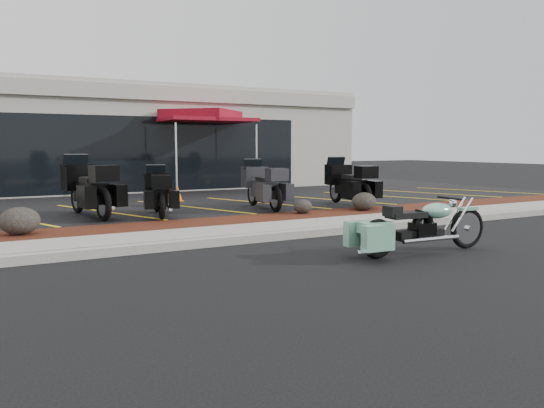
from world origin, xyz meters
TOP-DOWN VIEW (x-y plane):
  - ground at (0.00, 0.00)m, footprint 90.00×90.00m
  - curb at (0.00, 0.90)m, footprint 24.00×0.25m
  - sidewalk at (0.00, 1.60)m, footprint 24.00×1.20m
  - mulch_bed at (0.00, 2.80)m, footprint 24.00×1.20m
  - upper_lot at (0.00, 8.20)m, footprint 26.00×9.60m
  - dealership_building at (0.00, 14.47)m, footprint 18.00×8.16m
  - boulder_left at (-4.28, 2.83)m, footprint 0.71×0.59m
  - boulder_mid at (1.89, 2.98)m, footprint 0.47×0.40m
  - boulder_right at (3.57, 2.77)m, footprint 0.64×0.54m
  - hero_cruiser at (2.44, -1.47)m, footprint 2.70×0.83m
  - touring_black_front at (-2.85, 5.70)m, footprint 1.30×2.59m
  - touring_black_mid at (-1.10, 5.01)m, footprint 1.17×2.14m
  - touring_grey at (1.62, 5.14)m, footprint 1.08×2.29m
  - touring_black_rear at (4.06, 4.67)m, footprint 1.23×2.39m
  - traffic_cone at (0.20, 7.29)m, footprint 0.36×0.36m
  - popup_canopy at (2.09, 10.12)m, footprint 3.63×3.63m

SIDE VIEW (x-z plane):
  - ground at x=0.00m, z-range 0.00..0.00m
  - curb at x=0.00m, z-range 0.00..0.15m
  - sidewalk at x=0.00m, z-range 0.00..0.15m
  - upper_lot at x=0.00m, z-range 0.00..0.15m
  - mulch_bed at x=0.00m, z-range 0.00..0.16m
  - boulder_mid at x=1.89m, z-range 0.16..0.50m
  - boulder_right at x=3.57m, z-range 0.16..0.62m
  - traffic_cone at x=0.20m, z-range 0.15..0.63m
  - boulder_left at x=-4.28m, z-range 0.16..0.67m
  - hero_cruiser at x=2.44m, z-range 0.00..0.94m
  - touring_black_mid at x=-1.10m, z-range 0.15..1.33m
  - touring_grey at x=1.62m, z-range 0.15..1.44m
  - touring_black_rear at x=4.06m, z-range 0.15..1.48m
  - touring_black_front at x=-2.85m, z-range 0.15..1.59m
  - dealership_building at x=0.00m, z-range 0.01..4.01m
  - popup_canopy at x=2.09m, z-range 1.33..4.21m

